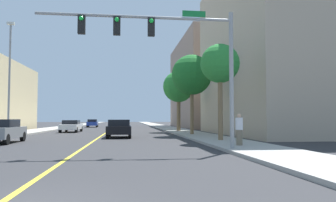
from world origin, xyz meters
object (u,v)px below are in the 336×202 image
Objects in this scene: street_lamp at (9,73)px; palm_far at (179,87)px; car_blue at (92,123)px; car_black at (119,128)px; palm_near at (220,65)px; palm_mid at (192,75)px; car_white at (71,126)px; traffic_signal_mast at (169,44)px; pedestrian at (239,129)px; car_gray at (2,131)px.

palm_far is (15.21, 8.83, -0.10)m from street_lamp.
car_blue is 31.93m from car_black.
palm_near is 1.49× the size of car_black.
palm_mid is 1.60× the size of car_white.
palm_far is at bearing 79.80° from traffic_signal_mast.
pedestrian is (15.20, -11.13, -4.22)m from street_lamp.
car_gray is (-13.47, -14.82, -4.32)m from palm_far.
street_lamp reaches higher than car_black.
palm_far is 12.79m from car_white.
street_lamp is 9.91m from car_black.
street_lamp is 19.31m from pedestrian.
pedestrian is (0.05, -12.05, -4.42)m from palm_mid.
pedestrian is (6.38, -10.19, 0.21)m from car_black.
traffic_signal_mast is at bearing -77.89° from car_black.
car_blue is at bearing 107.77° from palm_near.
palm_far reaches higher than car_white.
car_blue reaches higher than car_white.
car_gray is (1.74, -5.99, -4.42)m from street_lamp.
car_white is at bearing 109.68° from traffic_signal_mast.
car_blue is at bearing 100.41° from traffic_signal_mast.
palm_far is (3.87, 21.50, 0.14)m from traffic_signal_mast.
palm_near is 1.42× the size of car_blue.
pedestrian reaches higher than car_gray.
palm_far reaches higher than car_blue.
palm_mid is (3.81, 13.60, 0.44)m from traffic_signal_mast.
palm_far is 25.08m from car_blue.
palm_far is 1.53× the size of car_white.
car_white is at bearing 174.61° from palm_far.
palm_mid is (-0.28, 7.90, 0.35)m from palm_near.
car_blue is at bearing 118.55° from palm_far.
palm_mid is at bearing 92.02° from palm_near.
traffic_signal_mast is 2.15× the size of car_black.
street_lamp is at bearing -176.53° from palm_mid.
car_gray is (-13.69, 0.99, -4.27)m from palm_near.
car_black is (7.08, 5.05, -0.01)m from car_gray.
palm_far is (0.06, 7.91, -0.30)m from palm_mid.
traffic_signal_mast reaches higher than car_black.
traffic_signal_mast is 1.33× the size of palm_far.
traffic_signal_mast is at bearing -125.68° from palm_near.
pedestrian is (-0.23, -4.15, -4.07)m from palm_near.
street_lamp is 2.08× the size of car_white.
car_blue is 43.30m from pedestrian.
street_lamp reaches higher than traffic_signal_mast.
palm_far is 1.54× the size of car_blue.
car_blue is at bearing 99.74° from car_black.
car_blue is (3.41, 30.52, -4.47)m from street_lamp.
palm_far reaches higher than car_black.
street_lamp is at bearing -73.89° from car_gray.
pedestrian is (13.46, -5.14, 0.20)m from car_gray.
palm_far is at bearing -63.60° from car_blue.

